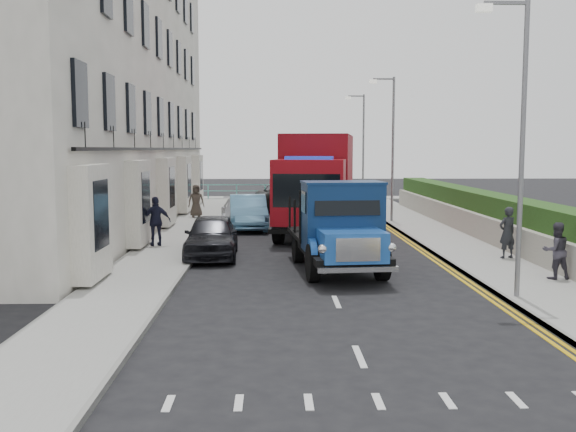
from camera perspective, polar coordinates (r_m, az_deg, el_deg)
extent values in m
plane|color=black|center=(17.27, 3.66, -6.07)|extent=(120.00, 120.00, 0.00)
cube|color=gray|center=(26.32, -9.47, -1.82)|extent=(2.40, 38.00, 0.12)
cube|color=gray|center=(26.94, 13.24, -1.72)|extent=(2.60, 38.00, 0.12)
cube|color=gray|center=(45.98, 0.46, 1.59)|extent=(30.00, 2.50, 0.12)
plane|color=slate|center=(76.92, -0.31, 3.33)|extent=(120.00, 120.00, 0.00)
cube|color=white|center=(31.05, -16.70, 12.03)|extent=(6.00, 30.00, 14.00)
cube|color=black|center=(30.21, -10.70, 5.89)|extent=(0.12, 28.00, 0.10)
cube|color=#B2AD9E|center=(27.24, 15.91, -0.67)|extent=(0.30, 28.00, 1.00)
cube|color=#204014|center=(27.41, 17.33, 0.17)|extent=(1.20, 28.00, 1.70)
cube|color=#59B2A5|center=(45.12, 0.49, 2.80)|extent=(13.00, 0.08, 0.06)
cube|color=#59B2A5|center=(45.14, 0.49, 2.26)|extent=(13.00, 0.06, 0.05)
cylinder|color=slate|center=(15.92, 20.08, 5.25)|extent=(0.12, 0.12, 7.00)
cube|color=slate|center=(16.08, 18.80, 17.50)|extent=(1.00, 0.08, 0.08)
cube|color=beige|center=(15.90, 17.02, 17.25)|extent=(0.35, 0.18, 0.18)
cylinder|color=slate|center=(31.36, 9.30, 5.74)|extent=(0.12, 0.12, 7.00)
cube|color=slate|center=(31.45, 8.49, 11.96)|extent=(1.00, 0.08, 0.08)
cube|color=beige|center=(31.35, 7.57, 11.77)|extent=(0.35, 0.18, 0.18)
cylinder|color=slate|center=(41.23, 6.71, 5.82)|extent=(0.12, 0.12, 7.00)
cube|color=slate|center=(41.30, 6.07, 10.56)|extent=(1.00, 0.08, 0.08)
cube|color=beige|center=(41.22, 5.37, 10.40)|extent=(0.35, 0.18, 0.18)
cylinder|color=black|center=(17.41, 2.22, -4.21)|extent=(0.38, 1.07, 1.05)
cylinder|color=black|center=(17.80, 8.35, -4.04)|extent=(0.38, 1.07, 1.05)
cylinder|color=black|center=(20.39, 0.89, -2.70)|extent=(0.38, 1.07, 1.05)
cylinder|color=black|center=(20.73, 6.16, -2.59)|extent=(0.38, 1.07, 1.05)
cube|color=black|center=(19.03, 4.37, -2.87)|extent=(2.55, 5.40, 0.20)
cube|color=blue|center=(17.02, 5.68, -2.61)|extent=(1.81, 1.57, 0.79)
cube|color=silver|center=(16.31, 6.23, -2.99)|extent=(1.15, 0.19, 0.60)
cube|color=navy|center=(18.16, 4.85, -0.08)|extent=(2.29, 1.50, 1.91)
cube|color=black|center=(20.27, 3.66, -1.61)|extent=(2.56, 3.25, 0.13)
cylinder|color=black|center=(24.37, -0.84, -1.06)|extent=(0.54, 1.26, 1.22)
cylinder|color=black|center=(24.13, 4.62, -1.15)|extent=(0.54, 1.26, 1.22)
cylinder|color=black|center=(27.74, 0.22, -0.20)|extent=(0.54, 1.26, 1.22)
cylinder|color=black|center=(27.53, 5.01, -0.27)|extent=(0.54, 1.26, 1.22)
cylinder|color=black|center=(30.13, 0.82, 0.30)|extent=(0.54, 1.26, 1.22)
cylinder|color=black|center=(29.95, 5.24, 0.24)|extent=(0.54, 1.26, 1.22)
cube|color=black|center=(27.04, 2.50, 0.11)|extent=(3.74, 8.04, 0.28)
cube|color=maroon|center=(24.09, 1.89, 2.15)|extent=(2.95, 2.50, 2.43)
cube|color=black|center=(23.07, 1.63, 2.26)|extent=(2.41, 0.48, 1.22)
cube|color=maroon|center=(28.13, 2.75, 3.83)|extent=(3.64, 6.11, 3.32)
imported|color=black|center=(21.48, -6.81, -1.78)|extent=(1.82, 4.24, 1.43)
imported|color=#60A2CE|center=(28.98, -3.57, 0.36)|extent=(1.95, 4.72, 1.52)
imported|color=silver|center=(30.59, -4.31, 0.40)|extent=(2.14, 4.44, 1.25)
imported|color=black|center=(37.61, -0.53, 1.74)|extent=(3.53, 6.13, 1.61)
imported|color=silver|center=(38.85, 4.44, 1.78)|extent=(2.36, 4.60, 1.50)
imported|color=#222327|center=(21.61, 18.91, -1.40)|extent=(0.70, 0.57, 1.65)
imported|color=#37343F|center=(18.65, 22.72, -2.86)|extent=(0.79, 0.65, 1.53)
imported|color=#1B1C31|center=(23.52, -11.63, -0.46)|extent=(1.13, 0.77, 1.77)
imported|color=#393129|center=(32.97, -8.17, 1.33)|extent=(0.90, 0.68, 1.66)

